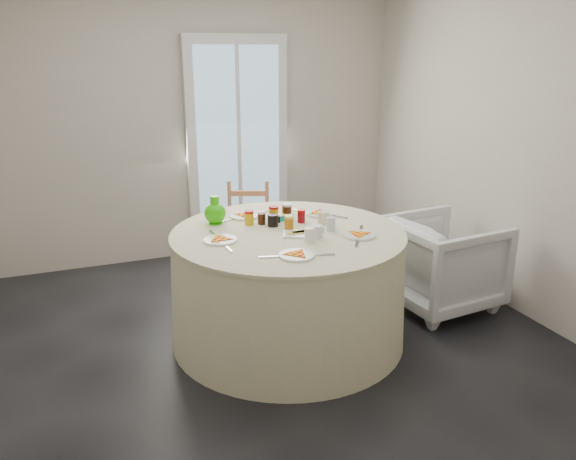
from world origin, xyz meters
name	(u,v)px	position (x,y,z in m)	size (l,w,h in m)	color
floor	(268,344)	(0.00, 0.00, 0.00)	(4.00, 4.00, 0.00)	black
wall_back	(195,123)	(0.00, 2.00, 1.30)	(4.00, 0.02, 2.60)	#BCB5A3
wall_right	(516,141)	(2.00, 0.00, 1.30)	(0.02, 4.00, 2.60)	#BCB5A3
glass_door	(238,147)	(0.40, 1.95, 1.05)	(1.00, 0.08, 2.10)	silver
table	(288,288)	(0.17, 0.06, 0.38)	(1.63, 1.63, 0.83)	beige
wooden_chair	(248,229)	(0.24, 1.17, 0.47)	(0.39, 0.37, 0.87)	#BF7B52
armchair	(441,259)	(1.48, 0.09, 0.39)	(0.77, 0.73, 0.80)	silver
place_settings	(288,234)	(0.17, 0.06, 0.77)	(1.17, 1.17, 0.02)	white
jar_cluster	(274,219)	(0.15, 0.26, 0.82)	(0.41, 0.21, 0.12)	olive
butter_tub	(285,220)	(0.25, 0.33, 0.79)	(0.11, 0.08, 0.04)	#0B97A2
green_pitcher	(215,212)	(-0.24, 0.42, 0.87)	(0.15, 0.15, 0.19)	#32C60B
cheese_platter	(301,237)	(0.23, -0.04, 0.77)	(0.24, 0.15, 0.03)	silver
mugs_glasses	(303,225)	(0.30, 0.09, 0.81)	(0.56, 0.56, 0.10)	#9F9F9F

